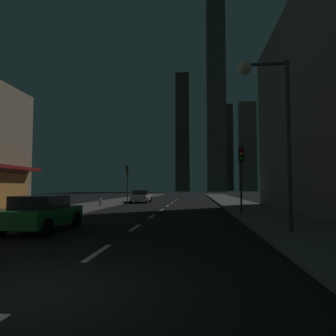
{
  "coord_description": "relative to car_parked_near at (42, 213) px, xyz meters",
  "views": [
    {
      "loc": [
        2.68,
        -5.12,
        1.8
      ],
      "look_at": [
        0.0,
        24.57,
        3.65
      ],
      "focal_mm": 32.84,
      "sensor_mm": 36.0,
      "label": 1
    }
  ],
  "objects": [
    {
      "name": "skyscraper_distant_mid",
      "position": [
        14.72,
        111.85,
        38.08
      ],
      "size": [
        7.41,
        7.74,
        77.63
      ],
      "primitive_type": "cube",
      "color": "#4C4839",
      "rests_on": "ground"
    },
    {
      "name": "street_lamp_right",
      "position": [
        8.98,
        -0.25,
        4.33
      ],
      "size": [
        1.96,
        0.56,
        6.58
      ],
      "color": "#38383D",
      "rests_on": "sidewalk_right"
    },
    {
      "name": "fire_hydrant_far_left",
      "position": [
        -2.3,
        15.03,
        -0.29
      ],
      "size": [
        0.42,
        0.3,
        0.65
      ],
      "color": "#B2B2B2",
      "rests_on": "sidewalk_left"
    },
    {
      "name": "skyscraper_distant_short",
      "position": [
        20.18,
        135.69,
        19.85
      ],
      "size": [
        7.58,
        6.11,
        41.18
      ],
      "primitive_type": "cube",
      "color": "#363328",
      "rests_on": "ground"
    },
    {
      "name": "lane_marking_center",
      "position": [
        3.6,
        11.77,
        -0.73
      ],
      "size": [
        0.16,
        43.8,
        0.01
      ],
      "color": "silver",
      "rests_on": "ground"
    },
    {
      "name": "sidewalk_right",
      "position": [
        10.6,
        24.97,
        -0.67
      ],
      "size": [
        4.0,
        76.0,
        0.15
      ],
      "primitive_type": "cube",
      "color": "#605E59",
      "rests_on": "ground"
    },
    {
      "name": "ground_plane",
      "position": [
        3.6,
        24.97,
        -0.79
      ],
      "size": [
        78.0,
        136.0,
        0.1
      ],
      "primitive_type": "cube",
      "color": "black"
    },
    {
      "name": "traffic_light_far_left",
      "position": [
        -1.9,
        24.04,
        2.45
      ],
      "size": [
        0.32,
        0.48,
        4.2
      ],
      "color": "#2D2D2D",
      "rests_on": "sidewalk_left"
    },
    {
      "name": "traffic_light_near_right",
      "position": [
        9.1,
        7.22,
        2.45
      ],
      "size": [
        0.32,
        0.48,
        4.2
      ],
      "color": "#2D2D2D",
      "rests_on": "sidewalk_right"
    },
    {
      "name": "skyscraper_distant_tall",
      "position": [
        1.05,
        114.53,
        23.54
      ],
      "size": [
        5.64,
        8.66,
        48.56
      ],
      "primitive_type": "cube",
      "color": "#373429",
      "rests_on": "ground"
    },
    {
      "name": "car_parked_far",
      "position": [
        0.0,
        22.97,
        0.0
      ],
      "size": [
        1.98,
        4.24,
        1.45
      ],
      "color": "silver",
      "rests_on": "ground"
    },
    {
      "name": "car_parked_near",
      "position": [
        0.0,
        0.0,
        0.0
      ],
      "size": [
        1.98,
        4.24,
        1.45
      ],
      "color": "#1E722D",
      "rests_on": "ground"
    },
    {
      "name": "sidewalk_left",
      "position": [
        -3.4,
        24.97,
        -0.67
      ],
      "size": [
        4.0,
        76.0,
        0.15
      ],
      "primitive_type": "cube",
      "color": "#605E59",
      "rests_on": "ground"
    },
    {
      "name": "skyscraper_distant_slender",
      "position": [
        29.67,
        127.99,
        19.22
      ],
      "size": [
        7.15,
        6.44,
        39.92
      ],
      "primitive_type": "cube",
      "color": "#534F3E",
      "rests_on": "ground"
    }
  ]
}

